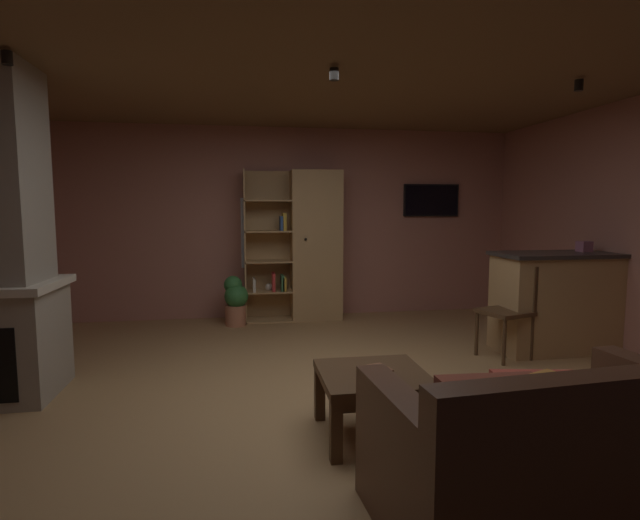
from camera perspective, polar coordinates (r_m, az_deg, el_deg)
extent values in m
cube|color=#A37A4C|center=(3.89, 0.99, -16.37)|extent=(6.27, 6.12, 0.02)
cube|color=#AD7060|center=(6.66, -3.74, 4.35)|extent=(6.39, 0.06, 2.55)
cube|color=brown|center=(3.76, 1.07, 22.92)|extent=(6.27, 6.12, 0.02)
cube|color=white|center=(6.61, -6.05, 3.19)|extent=(0.74, 0.01, 0.94)
cube|color=tan|center=(6.44, -0.48, 1.70)|extent=(0.66, 0.38, 1.97)
cube|color=tan|center=(6.55, -6.23, 1.74)|extent=(0.61, 0.02, 1.97)
cube|color=tan|center=(6.36, -8.80, 1.58)|extent=(0.02, 0.38, 1.97)
sphere|color=black|center=(6.21, -1.70, 2.45)|extent=(0.04, 0.04, 0.04)
cube|color=tan|center=(6.52, -6.05, -6.95)|extent=(0.61, 0.38, 0.02)
cube|color=tan|center=(6.44, -6.09, -3.62)|extent=(0.61, 0.38, 0.02)
cube|color=tan|center=(6.39, -6.13, -0.14)|extent=(0.61, 0.38, 0.02)
cube|color=tan|center=(6.36, -6.17, 3.39)|extent=(0.61, 0.38, 0.02)
cube|color=tan|center=(6.35, -6.21, 6.94)|extent=(0.61, 0.38, 0.02)
cube|color=gold|center=(6.39, -4.25, -2.79)|extent=(0.05, 0.23, 0.18)
cube|color=#B22D2D|center=(6.37, -5.49, -2.56)|extent=(0.04, 0.23, 0.24)
cube|color=gold|center=(6.31, -4.24, 4.50)|extent=(0.05, 0.23, 0.22)
cube|color=beige|center=(6.37, -7.74, -2.90)|extent=(0.03, 0.23, 0.17)
cube|color=#2D4C8C|center=(6.31, -4.57, 4.31)|extent=(0.04, 0.23, 0.18)
cube|color=#387247|center=(6.38, -4.45, -2.69)|extent=(0.04, 0.23, 0.20)
sphere|color=beige|center=(6.44, -6.02, -3.18)|extent=(0.10, 0.10, 0.10)
cube|color=tan|center=(5.67, 26.91, -4.56)|extent=(1.43, 0.57, 0.99)
cube|color=#2D2826|center=(5.61, 27.16, 0.60)|extent=(1.49, 0.63, 0.04)
cube|color=#995972|center=(5.77, 28.62, 1.41)|extent=(0.13, 0.13, 0.11)
cube|color=#4C2D1E|center=(2.73, 24.81, -22.10)|extent=(1.65, 0.99, 0.42)
cube|color=#4C2D1E|center=(2.31, 31.18, -16.27)|extent=(1.60, 0.26, 0.42)
cube|color=#4C2D1E|center=(2.33, 9.71, -23.21)|extent=(0.22, 0.88, 0.67)
cube|color=#AD3D2D|center=(2.52, 24.05, -16.05)|extent=(0.41, 0.24, 0.37)
cube|color=#C67F33|center=(2.39, 23.66, -17.07)|extent=(0.41, 0.29, 0.38)
cube|color=brown|center=(2.27, 21.03, -18.59)|extent=(0.42, 0.26, 0.42)
cube|color=brown|center=(2.36, 19.25, -17.13)|extent=(0.46, 0.18, 0.37)
cube|color=#4C331E|center=(3.23, 6.24, -13.38)|extent=(0.68, 0.67, 0.05)
cube|color=#4C331E|center=(3.26, 6.23, -14.46)|extent=(0.61, 0.60, 0.08)
cube|color=#4C331E|center=(2.98, 1.90, -19.48)|extent=(0.07, 0.07, 0.37)
cube|color=#4C331E|center=(3.15, 13.28, -18.24)|extent=(0.07, 0.07, 0.37)
cube|color=#4C331E|center=(3.52, -0.04, -15.39)|extent=(0.07, 0.07, 0.37)
cube|color=#4C331E|center=(3.66, 9.62, -14.63)|extent=(0.07, 0.07, 0.37)
cube|color=brown|center=(3.23, 7.45, -12.75)|extent=(0.12, 0.10, 0.02)
cube|color=brown|center=(3.22, 6.69, -12.41)|extent=(0.13, 0.12, 0.02)
cube|color=#4C331E|center=(5.13, 20.87, -5.74)|extent=(0.52, 0.52, 0.04)
cube|color=#4C331E|center=(5.22, 22.41, -2.92)|extent=(0.15, 0.40, 0.44)
cylinder|color=#4C331E|center=(5.18, 17.93, -8.14)|extent=(0.04, 0.04, 0.46)
cylinder|color=#4C331E|center=(4.93, 20.84, -8.95)|extent=(0.04, 0.04, 0.46)
cylinder|color=#4C331E|center=(5.43, 20.71, -7.59)|extent=(0.04, 0.04, 0.46)
cylinder|color=#4C331E|center=(5.19, 23.61, -8.31)|extent=(0.04, 0.04, 0.46)
cylinder|color=#B77051|center=(6.27, -9.88, -6.41)|extent=(0.26, 0.26, 0.26)
sphere|color=#2D6B33|center=(6.20, -9.80, -4.20)|extent=(0.30, 0.30, 0.30)
sphere|color=#2D6B33|center=(6.22, -10.19, -2.89)|extent=(0.23, 0.23, 0.23)
cube|color=black|center=(7.08, 12.91, 6.85)|extent=(0.80, 0.05, 0.45)
cube|color=black|center=(7.06, 12.99, 6.85)|extent=(0.76, 0.01, 0.41)
cylinder|color=black|center=(4.11, -32.88, 19.32)|extent=(0.07, 0.07, 0.09)
cylinder|color=black|center=(3.92, 1.67, 20.98)|extent=(0.07, 0.07, 0.09)
cylinder|color=black|center=(4.74, 28.13, 17.65)|extent=(0.07, 0.07, 0.09)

